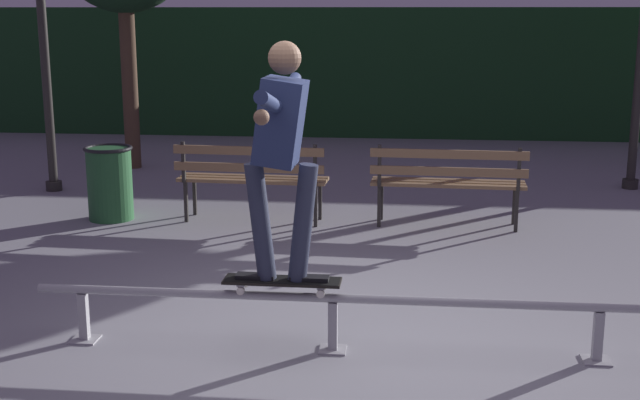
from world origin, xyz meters
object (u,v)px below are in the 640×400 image
skateboard (282,282)px  park_bench_left_center (448,177)px  trash_can (110,182)px  grind_rail (333,307)px  skateboarder (281,142)px  park_bench_leftmost (251,173)px

skateboard → park_bench_left_center: 3.59m
skateboard → trash_can: bearing=125.4°
grind_rail → skateboarder: (-0.33, -0.00, 1.10)m
skateboard → grind_rail: bearing=0.0°
park_bench_left_center → grind_rail: bearing=-105.0°
skateboarder → park_bench_left_center: bearing=69.9°
skateboard → trash_can: (-2.38, 3.36, -0.06)m
skateboard → park_bench_left_center: park_bench_left_center is taller
skateboarder → park_bench_leftmost: skateboarder is taller
grind_rail → park_bench_leftmost: (-1.17, 3.37, 0.23)m
park_bench_left_center → trash_can: size_ratio=2.02×
skateboard → park_bench_leftmost: size_ratio=0.48×
skateboard → park_bench_leftmost: park_bench_leftmost is taller
skateboard → skateboarder: size_ratio=0.50×
grind_rail → park_bench_leftmost: size_ratio=2.50×
trash_can → grind_rail: bearing=-51.0°
grind_rail → skateboarder: 1.15m
grind_rail → trash_can: size_ratio=5.06×
grind_rail → skateboarder: skateboarder is taller
park_bench_leftmost → trash_can: bearing=-179.6°
skateboard → park_bench_leftmost: bearing=103.9°
park_bench_leftmost → park_bench_left_center: (2.07, 0.00, 0.00)m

